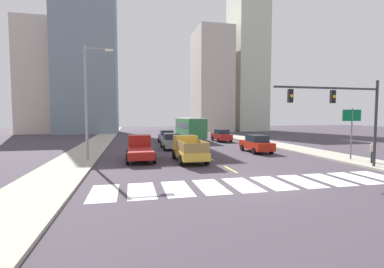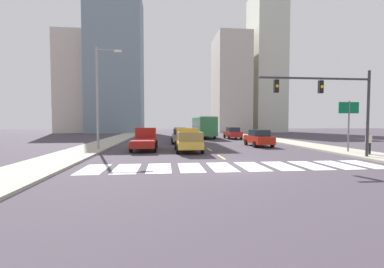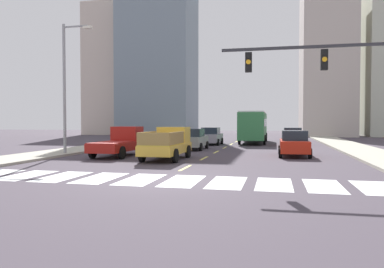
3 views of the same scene
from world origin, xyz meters
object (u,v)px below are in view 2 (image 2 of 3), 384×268
sedan_near_right (180,133)px  traffic_signal_gantry (335,98)px  sedan_far (233,133)px  direction_sign_green (349,115)px  sedan_mid (180,136)px  pickup_dark (145,140)px  city_bus (203,125)px  sedan_near_left (259,138)px  pickup_stakebed (188,140)px  streetlight_left (99,94)px  pedestrian_waiting (369,141)px

sedan_near_right → traffic_signal_gantry: size_ratio=0.56×
traffic_signal_gantry → sedan_far: bearing=93.7°
sedan_far → direction_sign_green: 18.90m
sedan_near_right → sedan_mid: bearing=-95.6°
pickup_dark → city_bus: 18.98m
city_bus → sedan_mid: bearing=-111.0°
sedan_near_left → traffic_signal_gantry: bearing=-76.7°
pickup_stakebed → direction_sign_green: 13.15m
pickup_dark → streetlight_left: size_ratio=0.58×
pickup_stakebed → sedan_near_left: bearing=27.0°
city_bus → pedestrian_waiting: (8.69, -23.44, -0.84)m
pickup_dark → direction_sign_green: size_ratio=1.24×
sedan_near_right → streetlight_left: size_ratio=0.49×
city_bus → streetlight_left: (-11.81, -17.35, 3.02)m
sedan_far → traffic_signal_gantry: 21.42m
direction_sign_green → city_bus: bearing=111.5°
pickup_dark → streetlight_left: streetlight_left is taller
city_bus → sedan_far: city_bus is taller
sedan_near_right → sedan_far: size_ratio=1.00×
pickup_dark → pedestrian_waiting: 17.72m
sedan_far → sedan_near_left: size_ratio=1.00×
pedestrian_waiting → sedan_mid: bearing=-154.8°
sedan_near_left → sedan_mid: size_ratio=1.00×
direction_sign_green → streetlight_left: 20.83m
sedan_near_right → direction_sign_green: 21.77m
sedan_near_right → sedan_near_left: (7.50, -11.22, 0.00)m
city_bus → pickup_stakebed: bearing=-101.4°
sedan_near_right → streetlight_left: bearing=-122.8°
sedan_near_right → sedan_near_left: same height
streetlight_left → pickup_stakebed: bearing=-9.3°
pickup_dark → sedan_mid: bearing=60.5°
pickup_dark → streetlight_left: 5.63m
sedan_far → pedestrian_waiting: (4.79, -20.09, 0.26)m
traffic_signal_gantry → sedan_near_left: bearing=100.6°
sedan_near_left → sedan_far: bearing=90.8°
pickup_stakebed → pickup_dark: 4.00m
pedestrian_waiting → sedan_near_right: bearing=-167.4°
sedan_near_right → city_bus: bearing=41.3°
pickup_stakebed → streetlight_left: (-7.67, 1.26, 4.03)m
pedestrian_waiting → sedan_near_left: bearing=-168.6°
city_bus → direction_sign_green: size_ratio=2.57×
pedestrian_waiting → direction_sign_green: bearing=165.4°
direction_sign_green → pedestrian_waiting: 2.70m
pickup_dark → direction_sign_green: 17.09m
sedan_far → city_bus: bearing=140.6°
traffic_signal_gantry → streetlight_left: streetlight_left is taller
sedan_near_left → pickup_dark: bearing=-166.7°
sedan_mid → direction_sign_green: size_ratio=1.05×
sedan_near_left → direction_sign_green: bearing=-49.7°
pickup_stakebed → pedestrian_waiting: bearing=-18.4°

